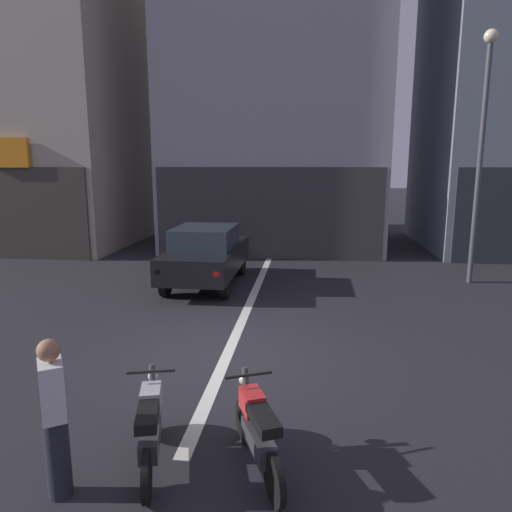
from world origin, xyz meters
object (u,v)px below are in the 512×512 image
object	(u,v)px
motorcycle_red_row_left_mid	(257,430)
person_by_motorcycles	(55,418)
street_lamp	(482,134)
motorcycle_silver_row_leftmost	(151,426)
car_black_crossing_near	(206,254)

from	to	relation	value
motorcycle_red_row_left_mid	person_by_motorcycles	bearing A→B (deg)	-161.40
street_lamp	motorcycle_red_row_left_mid	distance (m)	10.91
street_lamp	motorcycle_silver_row_leftmost	distance (m)	11.55
street_lamp	motorcycle_red_row_left_mid	bearing A→B (deg)	-119.54
motorcycle_red_row_left_mid	person_by_motorcycles	size ratio (longest dim) A/B	0.94
street_lamp	car_black_crossing_near	bearing A→B (deg)	-171.22
car_black_crossing_near	motorcycle_red_row_left_mid	distance (m)	8.15
motorcycle_silver_row_leftmost	motorcycle_red_row_left_mid	bearing A→B (deg)	2.67
person_by_motorcycles	motorcycle_red_row_left_mid	bearing A→B (deg)	18.60
motorcycle_red_row_left_mid	motorcycle_silver_row_leftmost	bearing A→B (deg)	-177.33
car_black_crossing_near	street_lamp	distance (m)	8.11
car_black_crossing_near	motorcycle_red_row_left_mid	xyz separation A→B (m)	(2.28, -7.81, -0.43)
street_lamp	motorcycle_silver_row_leftmost	size ratio (longest dim) A/B	4.11
street_lamp	motorcycle_silver_row_leftmost	bearing A→B (deg)	-124.77
motorcycle_silver_row_leftmost	person_by_motorcycles	size ratio (longest dim) A/B	0.98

